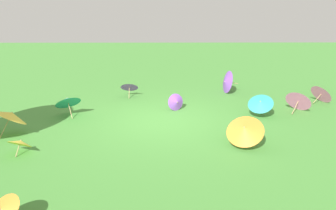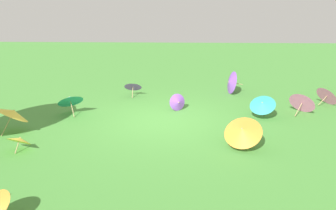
% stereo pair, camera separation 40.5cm
% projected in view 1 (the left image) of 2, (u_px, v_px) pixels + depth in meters
% --- Properties ---
extents(ground, '(40.00, 40.00, 0.00)m').
position_uv_depth(ground, '(162.00, 120.00, 9.98)').
color(ground, '#478C38').
extents(parasol_purple_0, '(0.62, 0.61, 0.59)m').
position_uv_depth(parasol_purple_0, '(176.00, 102.00, 10.80)').
color(parasol_purple_0, tan).
rests_on(parasol_purple_0, ground).
extents(parasol_teal_0, '(1.07, 1.05, 0.74)m').
position_uv_depth(parasol_teal_0, '(260.00, 103.00, 10.19)').
color(parasol_teal_0, tan).
rests_on(parasol_teal_0, ground).
extents(parasol_pink_0, '(0.93, 1.01, 0.76)m').
position_uv_depth(parasol_pink_0, '(322.00, 93.00, 11.61)').
color(parasol_pink_0, tan).
rests_on(parasol_pink_0, ground).
extents(parasol_purple_1, '(0.77, 0.96, 0.92)m').
position_uv_depth(parasol_purple_1, '(226.00, 82.00, 12.88)').
color(parasol_purple_1, tan).
rests_on(parasol_purple_1, ground).
extents(parasol_purple_2, '(0.68, 0.63, 0.66)m').
position_uv_depth(parasol_purple_2, '(129.00, 86.00, 12.40)').
color(parasol_purple_2, tan).
rests_on(parasol_purple_2, ground).
extents(parasol_yellow_0, '(0.73, 0.69, 0.50)m').
position_uv_depth(parasol_yellow_0, '(20.00, 142.00, 7.72)').
color(parasol_yellow_0, tan).
rests_on(parasol_yellow_0, ground).
extents(parasol_orange_1, '(1.26, 1.24, 0.83)m').
position_uv_depth(parasol_orange_1, '(245.00, 129.00, 8.03)').
color(parasol_orange_1, tan).
rests_on(parasol_orange_1, ground).
extents(parasol_yellow_1, '(1.27, 1.27, 0.92)m').
position_uv_depth(parasol_yellow_1, '(11.00, 115.00, 8.66)').
color(parasol_yellow_1, tan).
rests_on(parasol_yellow_1, ground).
extents(parasol_teal_2, '(1.09, 1.07, 0.82)m').
position_uv_depth(parasol_teal_2, '(68.00, 101.00, 10.26)').
color(parasol_teal_2, tan).
rests_on(parasol_teal_2, ground).
extents(parasol_pink_1, '(1.05, 1.02, 0.81)m').
position_uv_depth(parasol_pink_1, '(299.00, 100.00, 10.72)').
color(parasol_pink_1, tan).
rests_on(parasol_pink_1, ground).
extents(parasol_orange_3, '(0.78, 0.77, 0.57)m').
position_uv_depth(parasol_orange_3, '(2.00, 210.00, 5.12)').
color(parasol_orange_3, tan).
rests_on(parasol_orange_3, ground).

